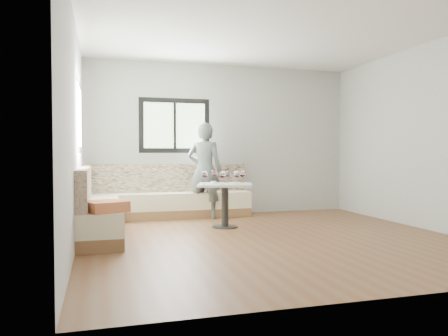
{
  "coord_description": "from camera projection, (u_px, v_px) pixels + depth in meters",
  "views": [
    {
      "loc": [
        -2.21,
        -5.43,
        1.15
      ],
      "look_at": [
        -0.35,
        1.13,
        0.92
      ],
      "focal_mm": 35.0,
      "sensor_mm": 36.0,
      "label": 1
    }
  ],
  "objects": [
    {
      "name": "room",
      "position": [
        265.0,
        134.0,
        5.87
      ],
      "size": [
        5.01,
        5.01,
        2.81
      ],
      "color": "brown",
      "rests_on": "ground"
    },
    {
      "name": "banquette",
      "position": [
        141.0,
        204.0,
        6.97
      ],
      "size": [
        2.9,
        2.84,
        0.95
      ],
      "color": "brown",
      "rests_on": "ground"
    },
    {
      "name": "table",
      "position": [
        225.0,
        195.0,
        6.74
      ],
      "size": [
        0.98,
        0.86,
        0.68
      ],
      "rotation": [
        0.0,
        0.0,
        -0.31
      ],
      "color": "black",
      "rests_on": "ground"
    },
    {
      "name": "person",
      "position": [
        205.0,
        170.0,
        7.69
      ],
      "size": [
        0.73,
        0.62,
        1.68
      ],
      "primitive_type": "imported",
      "rotation": [
        0.0,
        0.0,
        2.71
      ],
      "color": "#596261",
      "rests_on": "ground"
    },
    {
      "name": "olive_ramekin",
      "position": [
        214.0,
        182.0,
        6.76
      ],
      "size": [
        0.09,
        0.09,
        0.04
      ],
      "color": "white",
      "rests_on": "table"
    },
    {
      "name": "wine_glass_a",
      "position": [
        205.0,
        175.0,
        6.61
      ],
      "size": [
        0.09,
        0.09,
        0.21
      ],
      "color": "white",
      "rests_on": "table"
    },
    {
      "name": "wine_glass_b",
      "position": [
        222.0,
        175.0,
        6.53
      ],
      "size": [
        0.09,
        0.09,
        0.21
      ],
      "color": "white",
      "rests_on": "table"
    },
    {
      "name": "wine_glass_c",
      "position": [
        236.0,
        175.0,
        6.62
      ],
      "size": [
        0.09,
        0.09,
        0.21
      ],
      "color": "white",
      "rests_on": "table"
    },
    {
      "name": "wine_glass_d",
      "position": [
        227.0,
        174.0,
        6.87
      ],
      "size": [
        0.09,
        0.09,
        0.21
      ],
      "color": "white",
      "rests_on": "table"
    },
    {
      "name": "wine_glass_e",
      "position": [
        242.0,
        174.0,
        6.8
      ],
      "size": [
        0.09,
        0.09,
        0.21
      ],
      "color": "white",
      "rests_on": "table"
    },
    {
      "name": "wine_glass_f",
      "position": [
        214.0,
        174.0,
        6.92
      ],
      "size": [
        0.09,
        0.09,
        0.21
      ],
      "color": "white",
      "rests_on": "table"
    }
  ]
}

